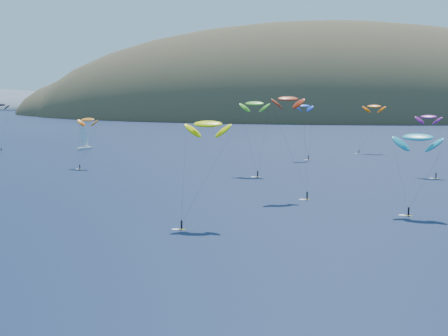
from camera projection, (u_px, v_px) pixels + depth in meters
name	position (u px, v px, depth m)	size (l,w,h in m)	color
ground	(87.00, 323.00, 76.33)	(2800.00, 2800.00, 0.00)	black
island	(336.00, 127.00, 621.91)	(730.00, 300.00, 210.00)	#3D3526
sailboat	(85.00, 147.00, 289.28)	(9.89, 9.17, 11.81)	silver
kitesurfer_1	(88.00, 120.00, 224.10)	(8.62, 10.69, 19.32)	yellow
kitesurfer_2	(208.00, 124.00, 131.47)	(9.74, 11.50, 23.61)	yellow
kitesurfer_3	(255.00, 104.00, 206.87)	(9.76, 12.42, 25.98)	yellow
kitesurfer_4	(304.00, 106.00, 247.96)	(8.15, 6.91, 23.35)	yellow
kitesurfer_5	(418.00, 137.00, 141.21)	(11.64, 8.42, 20.41)	yellow
kitesurfer_6	(429.00, 117.00, 202.98)	(8.76, 12.38, 21.34)	yellow
kitesurfer_9	(288.00, 99.00, 162.75)	(11.14, 9.16, 28.12)	yellow
kitesurfer_11	(374.00, 106.00, 274.25)	(12.15, 11.72, 22.91)	yellow
kitesurfer_12	(1.00, 105.00, 280.82)	(7.34, 7.99, 22.64)	yellow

